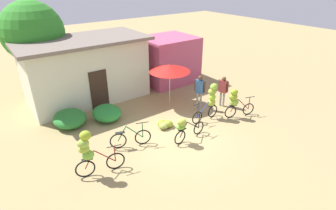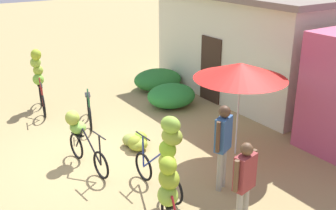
{
  "view_description": "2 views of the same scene",
  "coord_description": "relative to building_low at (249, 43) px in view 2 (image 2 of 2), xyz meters",
  "views": [
    {
      "loc": [
        -5.91,
        -7.28,
        6.21
      ],
      "look_at": [
        0.26,
        1.11,
        1.01
      ],
      "focal_mm": 28.32,
      "sensor_mm": 36.0,
      "label": 1
    },
    {
      "loc": [
        7.76,
        -3.19,
        4.48
      ],
      "look_at": [
        0.52,
        1.6,
        1.12
      ],
      "focal_mm": 43.56,
      "sensor_mm": 36.0,
      "label": 2
    }
  ],
  "objects": [
    {
      "name": "bicycle_rightmost",
      "position": [
        4.74,
        -6.18,
        -0.8
      ],
      "size": [
        1.52,
        0.65,
        1.46
      ],
      "color": "black",
      "rests_on": "ground"
    },
    {
      "name": "building_low",
      "position": [
        0.0,
        0.0,
        0.0
      ],
      "size": [
        6.45,
        3.51,
        3.28
      ],
      "color": "beige",
      "rests_on": "ground"
    },
    {
      "name": "person_bystander",
      "position": [
        5.16,
        -5.0,
        -0.67
      ],
      "size": [
        0.28,
        0.57,
        1.61
      ],
      "color": "gray",
      "rests_on": "ground"
    },
    {
      "name": "person_vendor",
      "position": [
        4.02,
        -4.48,
        -0.57
      ],
      "size": [
        0.35,
        0.53,
        1.76
      ],
      "color": "gray",
      "rests_on": "ground"
    },
    {
      "name": "hedge_bush_front_right",
      "position": [
        -0.25,
        -2.8,
        -1.32
      ],
      "size": [
        1.29,
        1.49,
        0.68
      ],
      "primitive_type": "ellipsoid",
      "color": "#288031",
      "rests_on": "ground"
    },
    {
      "name": "banana_pile_on_ground",
      "position": [
        1.54,
        -5.02,
        -1.5
      ],
      "size": [
        0.8,
        0.69,
        0.34
      ],
      "color": "#8AB22A",
      "rests_on": "ground"
    },
    {
      "name": "bicycle_center_loaded",
      "position": [
        1.48,
        -6.38,
        -0.95
      ],
      "size": [
        1.7,
        0.46,
        1.18
      ],
      "color": "black",
      "rests_on": "ground"
    },
    {
      "name": "bicycle_by_shop",
      "position": [
        3.73,
        -5.57,
        -0.62
      ],
      "size": [
        1.63,
        0.42,
        1.74
      ],
      "color": "black",
      "rests_on": "ground"
    },
    {
      "name": "bicycle_near_pile",
      "position": [
        -0.41,
        -5.37,
        -1.29
      ],
      "size": [
        1.56,
        0.61,
        1.01
      ],
      "color": "black",
      "rests_on": "ground"
    },
    {
      "name": "ground_plane",
      "position": [
        1.5,
        -6.02,
        -1.66
      ],
      "size": [
        60.0,
        60.0,
        0.0
      ],
      "primitive_type": "plane",
      "color": "#9C8857"
    },
    {
      "name": "hedge_bush_front_left",
      "position": [
        -1.82,
        -2.29,
        -1.32
      ],
      "size": [
        1.43,
        1.63,
        0.68
      ],
      "primitive_type": "ellipsoid",
      "color": "#28772E",
      "rests_on": "ground"
    },
    {
      "name": "market_umbrella",
      "position": [
        3.08,
        -3.25,
        0.35
      ],
      "size": [
        2.06,
        2.06,
        2.18
      ],
      "color": "beige",
      "rests_on": "ground"
    },
    {
      "name": "bicycle_leftmost",
      "position": [
        -2.3,
        -6.1,
        -0.65
      ],
      "size": [
        1.67,
        0.48,
        1.78
      ],
      "color": "black",
      "rests_on": "ground"
    }
  ]
}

